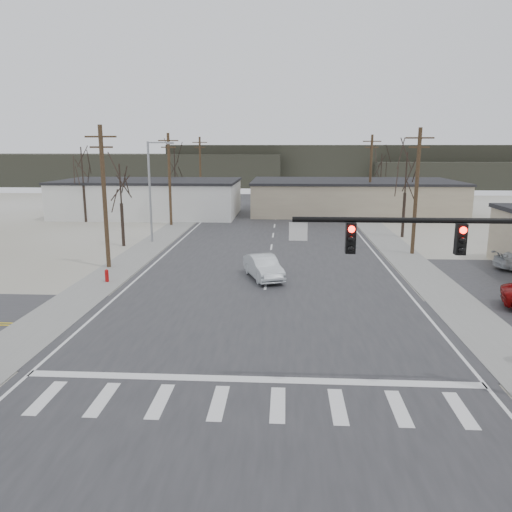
{
  "coord_description": "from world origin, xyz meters",
  "views": [
    {
      "loc": [
        1.17,
        -22.28,
        8.48
      ],
      "look_at": [
        -0.42,
        4.62,
        2.6
      ],
      "focal_mm": 35.0,
      "sensor_mm": 36.0,
      "label": 1
    }
  ],
  "objects_px": {
    "fire_hydrant": "(107,276)",
    "car_far_a": "(303,202)",
    "car_far_b": "(274,193)",
    "traffic_signal_mast": "(493,268)",
    "sedan_crossing": "(263,267)"
  },
  "relations": [
    {
      "from": "fire_hydrant",
      "to": "car_far_a",
      "type": "height_order",
      "value": "car_far_a"
    },
    {
      "from": "fire_hydrant",
      "to": "car_far_b",
      "type": "bearing_deg",
      "value": 80.74
    },
    {
      "from": "traffic_signal_mast",
      "to": "fire_hydrant",
      "type": "distance_m",
      "value": 23.39
    },
    {
      "from": "fire_hydrant",
      "to": "car_far_a",
      "type": "relative_size",
      "value": 0.15
    },
    {
      "from": "traffic_signal_mast",
      "to": "car_far_a",
      "type": "height_order",
      "value": "traffic_signal_mast"
    },
    {
      "from": "car_far_b",
      "to": "traffic_signal_mast",
      "type": "bearing_deg",
      "value": -88.1
    },
    {
      "from": "sedan_crossing",
      "to": "car_far_b",
      "type": "xyz_separation_m",
      "value": [
        -0.69,
        55.52,
        -0.08
      ]
    },
    {
      "from": "traffic_signal_mast",
      "to": "sedan_crossing",
      "type": "xyz_separation_m",
      "value": [
        -8.11,
        15.68,
        -3.87
      ]
    },
    {
      "from": "sedan_crossing",
      "to": "car_far_b",
      "type": "distance_m",
      "value": 55.53
    },
    {
      "from": "car_far_b",
      "to": "fire_hydrant",
      "type": "bearing_deg",
      "value": -104.41
    },
    {
      "from": "fire_hydrant",
      "to": "sedan_crossing",
      "type": "xyz_separation_m",
      "value": [
        9.98,
        1.48,
        0.35
      ]
    },
    {
      "from": "car_far_a",
      "to": "car_far_b",
      "type": "distance_m",
      "value": 17.09
    },
    {
      "from": "car_far_a",
      "to": "car_far_b",
      "type": "relative_size",
      "value": 1.42
    },
    {
      "from": "sedan_crossing",
      "to": "car_far_b",
      "type": "height_order",
      "value": "sedan_crossing"
    },
    {
      "from": "fire_hydrant",
      "to": "car_far_a",
      "type": "xyz_separation_m",
      "value": [
        13.83,
        40.52,
        0.42
      ]
    }
  ]
}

